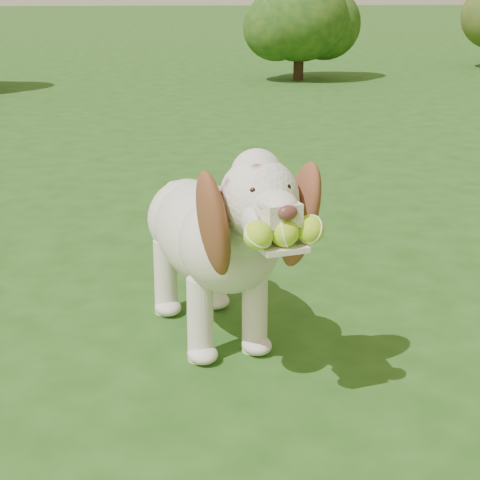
{
  "coord_description": "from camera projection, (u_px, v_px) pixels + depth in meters",
  "views": [
    {
      "loc": [
        -0.68,
        -2.99,
        1.27
      ],
      "look_at": [
        -0.49,
        -0.53,
        0.46
      ],
      "focal_mm": 60.0,
      "sensor_mm": 36.0,
      "label": 1
    }
  ],
  "objects": [
    {
      "name": "ground",
      "position": [
        349.0,
        305.0,
        3.28
      ],
      "size": [
        80.0,
        80.0,
        0.0
      ],
      "primitive_type": "plane",
      "color": "#204413",
      "rests_on": "ground"
    },
    {
      "name": "dog",
      "position": [
        216.0,
        232.0,
        2.82
      ],
      "size": [
        0.63,
        1.2,
        0.79
      ],
      "rotation": [
        0.0,
        0.0,
        0.28
      ],
      "color": "silver",
      "rests_on": "ground"
    },
    {
      "name": "shrub_c",
      "position": [
        300.0,
        19.0,
        10.36
      ],
      "size": [
        1.29,
        1.29,
        1.34
      ],
      "color": "#382314",
      "rests_on": "ground"
    }
  ]
}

